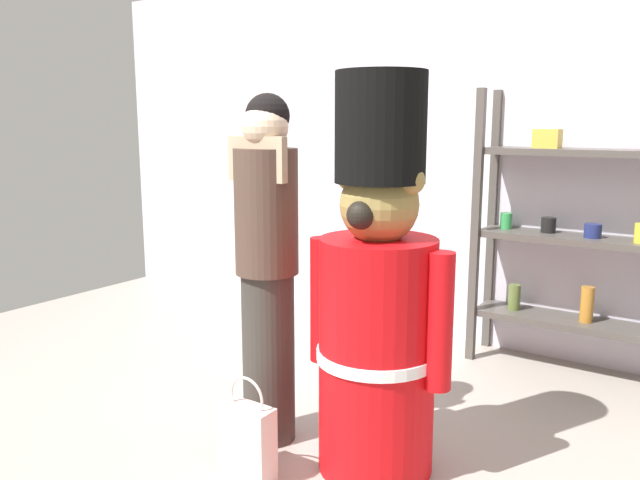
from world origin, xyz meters
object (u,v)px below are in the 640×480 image
(merchandise_shelf, at_px, (593,235))
(teddy_bear_guard, at_px, (378,304))
(person_shopper, at_px, (267,261))
(shopping_bag, at_px, (247,441))

(merchandise_shelf, bearing_deg, teddy_bear_guard, -107.55)
(teddy_bear_guard, relative_size, person_shopper, 1.04)
(teddy_bear_guard, xyz_separation_m, shopping_bag, (-0.40, -0.39, -0.57))
(teddy_bear_guard, bearing_deg, merchandise_shelf, 72.45)
(person_shopper, bearing_deg, shopping_bag, -65.78)
(person_shopper, bearing_deg, merchandise_shelf, 57.72)
(teddy_bear_guard, relative_size, shopping_bag, 3.71)
(merchandise_shelf, distance_m, shopping_bag, 2.34)
(shopping_bag, bearing_deg, teddy_bear_guard, 44.09)
(merchandise_shelf, xyz_separation_m, shopping_bag, (-0.93, -2.04, -0.68))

